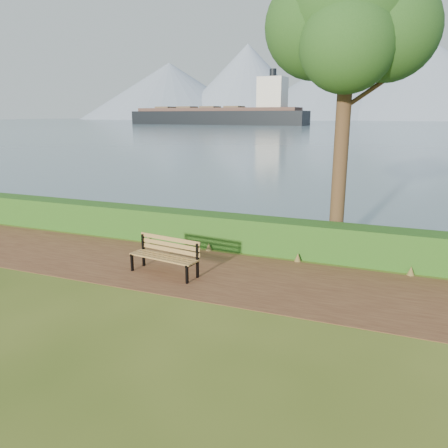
% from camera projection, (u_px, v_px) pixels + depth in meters
% --- Properties ---
extents(ground, '(140.00, 140.00, 0.00)m').
position_uv_depth(ground, '(216.00, 279.00, 10.86)').
color(ground, '#425819').
rests_on(ground, ground).
extents(path, '(40.00, 3.40, 0.01)m').
position_uv_depth(path, '(221.00, 274.00, 11.12)').
color(path, '#582E1E').
rests_on(path, ground).
extents(hedge, '(32.00, 0.85, 1.00)m').
position_uv_depth(hedge, '(250.00, 234.00, 13.07)').
color(hedge, '#1C4B15').
rests_on(hedge, ground).
extents(water, '(700.00, 510.00, 0.00)m').
position_uv_depth(water, '(396.00, 122.00, 244.88)').
color(water, '#496376').
rests_on(water, ground).
extents(mountains, '(585.00, 190.00, 70.00)m').
position_uv_depth(mountains, '(391.00, 86.00, 372.94)').
color(mountains, '#7C8DA6').
rests_on(mountains, ground).
extents(bench, '(1.92, 0.82, 0.93)m').
position_uv_depth(bench, '(166.00, 253.00, 11.09)').
color(bench, black).
rests_on(bench, ground).
extents(tree, '(4.53, 3.80, 8.71)m').
position_uv_depth(tree, '(349.00, 15.00, 11.36)').
color(tree, '#3E2919').
rests_on(tree, ground).
extents(cargo_ship, '(78.29, 17.03, 23.58)m').
position_uv_depth(cargo_ship, '(222.00, 116.00, 182.25)').
color(cargo_ship, black).
rests_on(cargo_ship, ground).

